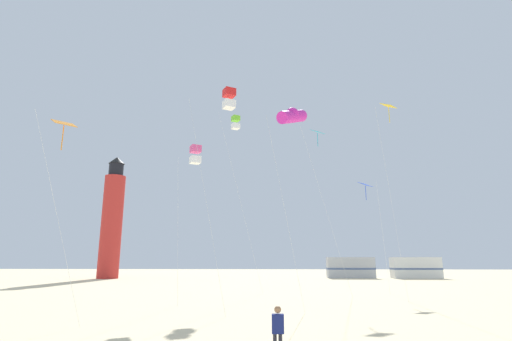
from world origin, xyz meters
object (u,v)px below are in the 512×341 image
at_px(kite_box_rainbow, 195,155).
at_px(lighthouse_distant, 112,220).
at_px(kite_diamond_gold, 389,115).
at_px(kite_tube_magenta, 292,116).
at_px(kite_diamond_orange, 64,130).
at_px(rv_van_white, 416,268).
at_px(kite_box_scarlet, 229,99).
at_px(kite_flyer_standing, 278,326).
at_px(kite_box_lime, 236,123).
at_px(rv_van_silver, 350,268).
at_px(kite_diamond_cyan, 318,139).
at_px(kite_diamond_blue, 366,188).

bearing_deg(kite_box_rainbow, lighthouse_distant, 120.91).
height_order(kite_diamond_gold, kite_tube_magenta, kite_diamond_gold).
distance_m(kite_tube_magenta, kite_diamond_orange, 11.68).
xyz_separation_m(lighthouse_distant, rv_van_white, (41.61, 3.08, -6.45)).
height_order(kite_tube_magenta, kite_box_scarlet, kite_box_scarlet).
relative_size(kite_flyer_standing, kite_box_lime, 0.08).
xyz_separation_m(kite_diamond_gold, kite_box_rainbow, (-12.74, -2.33, -3.30)).
bearing_deg(kite_tube_magenta, kite_box_rainbow, 158.80).
bearing_deg(kite_box_rainbow, kite_box_lime, 78.61).
bearing_deg(rv_van_silver, kite_diamond_orange, -115.22).
distance_m(kite_box_lime, kite_diamond_cyan, 7.29).
xyz_separation_m(kite_box_rainbow, kite_diamond_blue, (11.92, 6.63, -1.04)).
bearing_deg(kite_diamond_gold, kite_tube_magenta, -145.62).
relative_size(kite_diamond_orange, rv_van_white, 1.29).
distance_m(rv_van_silver, rv_van_white, 8.75).
relative_size(kite_diamond_gold, rv_van_silver, 2.01).
distance_m(kite_box_lime, lighthouse_distant, 29.53).
bearing_deg(kite_diamond_orange, rv_van_white, 55.39).
bearing_deg(rv_van_white, kite_box_lime, -133.61).
height_order(kite_box_scarlet, kite_diamond_orange, kite_box_scarlet).
bearing_deg(kite_box_rainbow, kite_diamond_orange, -117.21).
xyz_separation_m(kite_box_lime, kite_diamond_cyan, (6.69, -1.95, -2.14)).
distance_m(kite_diamond_gold, kite_diamond_cyan, 5.84).
distance_m(kite_diamond_blue, kite_diamond_cyan, 5.32).
bearing_deg(kite_diamond_orange, kite_box_lime, 70.43).
distance_m(kite_flyer_standing, kite_tube_magenta, 13.34).
bearing_deg(kite_box_lime, rv_van_silver, 61.53).
height_order(lighthouse_distant, rv_van_silver, lighthouse_distant).
height_order(kite_flyer_standing, rv_van_silver, rv_van_silver).
distance_m(kite_box_lime, kite_diamond_orange, 17.88).
height_order(kite_tube_magenta, kite_box_rainbow, kite_tube_magenta).
relative_size(kite_diamond_blue, lighthouse_distant, 0.49).
height_order(kite_flyer_standing, kite_box_rainbow, kite_box_rainbow).
xyz_separation_m(lighthouse_distant, rv_van_silver, (32.87, 3.47, -6.45)).
distance_m(lighthouse_distant, rv_van_silver, 33.68).
distance_m(kite_box_lime, kite_tube_magenta, 11.76).
distance_m(kite_diamond_gold, kite_tube_magenta, 8.40).
bearing_deg(kite_diamond_gold, rv_van_silver, 85.49).
xyz_separation_m(kite_diamond_gold, kite_diamond_orange, (-16.77, -10.15, -4.28)).
relative_size(kite_diamond_blue, kite_diamond_cyan, 0.66).
relative_size(kite_diamond_gold, lighthouse_distant, 0.77).
distance_m(kite_box_rainbow, kite_diamond_cyan, 10.71).
relative_size(lighthouse_distant, rv_van_white, 2.59).
height_order(kite_flyer_standing, kite_diamond_orange, kite_diamond_orange).
distance_m(kite_flyer_standing, kite_box_lime, 23.71).
xyz_separation_m(kite_tube_magenta, rv_van_silver, (9.20, 35.35, -8.99)).
height_order(kite_box_lime, kite_box_scarlet, kite_box_lime).
bearing_deg(kite_diamond_cyan, kite_tube_magenta, -105.62).
bearing_deg(kite_box_scarlet, kite_diamond_gold, 27.57).
bearing_deg(kite_diamond_orange, kite_diamond_cyan, 48.47).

